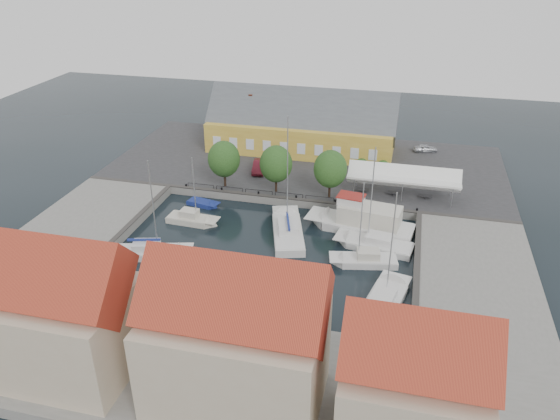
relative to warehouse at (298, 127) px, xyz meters
name	(u,v)px	position (x,y,z in m)	size (l,w,h in m)	color
ground	(267,246)	(2.60, -28.36, -4.43)	(140.00, 140.00, 0.00)	black
north_quay	(307,165)	(2.60, -5.36, -3.93)	(56.00, 26.00, 1.00)	#2D2D30
west_quay	(81,227)	(-19.40, -30.36, -3.93)	(12.00, 24.00, 1.00)	slate
east_quay	(475,278)	(24.60, -30.36, -3.93)	(12.00, 24.00, 1.00)	slate
south_bank	(197,374)	(2.60, -49.36, -3.93)	(56.00, 14.00, 1.00)	slate
quay_edge_fittings	(278,218)	(2.62, -23.61, -3.37)	(56.00, 24.72, 0.40)	#383533
warehouse	(298,127)	(0.00, 0.00, 0.00)	(28.56, 14.00, 9.55)	gold
tent_canopy	(404,177)	(16.60, -13.86, -0.74)	(14.00, 4.00, 2.83)	white
quay_trees	(276,164)	(0.60, -16.36, 0.45)	(18.20, 4.20, 6.30)	black
car_silver	(425,148)	(19.38, 3.05, -2.82)	(1.43, 3.55, 1.21)	#B6B8BE
car_red	(259,166)	(-3.36, -10.40, -2.66)	(1.63, 4.68, 1.54)	maroon
center_sailboat	(288,232)	(4.27, -25.46, -4.07)	(6.09, 11.08, 14.49)	silver
trawler	(364,222)	(12.64, -22.20, -3.41)	(13.10, 5.53, 5.00)	silver
east_boat_a	(375,246)	(14.37, -25.88, -4.17)	(9.06, 4.25, 12.32)	silver
east_boat_b	(365,261)	(13.58, -29.45, -4.17)	(7.45, 3.75, 9.97)	silver
east_boat_c	(383,304)	(15.95, -36.52, -4.17)	(5.01, 9.87, 12.03)	silver
west_boat_b	(192,221)	(-7.63, -25.25, -4.17)	(6.54, 2.56, 9.04)	beige
west_boat_d	(150,253)	(-9.16, -33.33, -4.16)	(9.01, 4.77, 11.64)	silver
launch_sw	(113,290)	(-9.83, -40.22, -4.34)	(4.28, 3.99, 0.98)	silver
launch_nw	(203,204)	(-8.05, -20.48, -4.34)	(4.45, 2.53, 0.88)	navy
townhouses	(206,344)	(4.52, -51.60, 1.40)	(36.30, 8.50, 12.00)	#BAA98F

